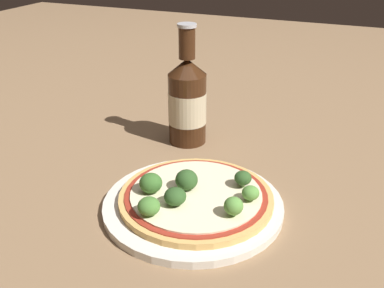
{
  "coord_description": "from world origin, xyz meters",
  "views": [
    {
      "loc": [
        -0.51,
        -0.24,
        0.39
      ],
      "look_at": [
        0.09,
        0.02,
        0.06
      ],
      "focal_mm": 42.0,
      "sensor_mm": 36.0,
      "label": 1
    }
  ],
  "objects": [
    {
      "name": "broccoli_floret_5",
      "position": [
        -0.01,
        0.04,
        0.04
      ],
      "size": [
        0.03,
        0.03,
        0.03
      ],
      "color": "#6B8E51",
      "rests_on": "pizza"
    },
    {
      "name": "plate",
      "position": [
        0.01,
        -0.02,
        0.01
      ],
      "size": [
        0.27,
        0.27,
        0.01
      ],
      "color": "silver",
      "rests_on": "ground_plane"
    },
    {
      "name": "broccoli_floret_6",
      "position": [
        0.05,
        -0.08,
        0.04
      ],
      "size": [
        0.03,
        0.03,
        0.03
      ],
      "color": "#6B8E51",
      "rests_on": "pizza"
    },
    {
      "name": "pizza",
      "position": [
        0.01,
        -0.02,
        0.02
      ],
      "size": [
        0.23,
        0.23,
        0.01
      ],
      "color": "tan",
      "rests_on": "plate"
    },
    {
      "name": "broccoli_floret_2",
      "position": [
        -0.02,
        -0.09,
        0.04
      ],
      "size": [
        0.03,
        0.03,
        0.03
      ],
      "color": "#6B8E51",
      "rests_on": "pizza"
    },
    {
      "name": "beer_bottle",
      "position": [
        0.22,
        0.08,
        0.08
      ],
      "size": [
        0.07,
        0.07,
        0.23
      ],
      "color": "#381E0F",
      "rests_on": "ground_plane"
    },
    {
      "name": "broccoli_floret_1",
      "position": [
        0.02,
        -0.1,
        0.04
      ],
      "size": [
        0.03,
        0.03,
        0.02
      ],
      "color": "#6B8E51",
      "rests_on": "pizza"
    },
    {
      "name": "ground_plane",
      "position": [
        0.0,
        0.0,
        0.0
      ],
      "size": [
        3.0,
        3.0,
        0.0
      ],
      "primitive_type": "plane",
      "color": "#846647"
    },
    {
      "name": "broccoli_floret_4",
      "position": [
        -0.06,
        0.02,
        0.04
      ],
      "size": [
        0.03,
        0.03,
        0.03
      ],
      "color": "#6B8E51",
      "rests_on": "pizza"
    },
    {
      "name": "broccoli_floret_3",
      "position": [
        -0.03,
        -0.01,
        0.04
      ],
      "size": [
        0.03,
        0.03,
        0.03
      ],
      "color": "#6B8E51",
      "rests_on": "pizza"
    },
    {
      "name": "broccoli_floret_0",
      "position": [
        0.02,
        -0.01,
        0.04
      ],
      "size": [
        0.03,
        0.03,
        0.03
      ],
      "color": "#6B8E51",
      "rests_on": "pizza"
    }
  ]
}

